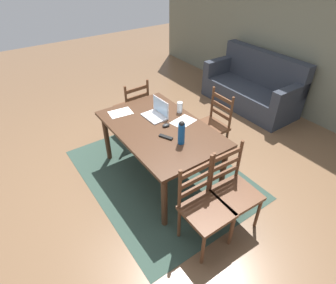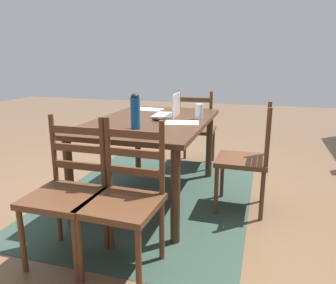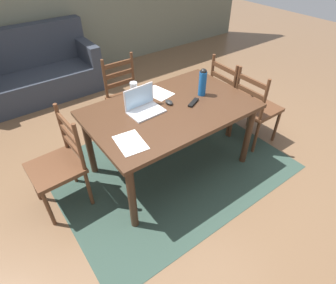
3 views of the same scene
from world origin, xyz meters
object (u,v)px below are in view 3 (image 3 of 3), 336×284
object	(u,v)px
dining_table	(170,115)
tv_remote	(193,103)
chair_far_head	(127,98)
chair_right_far	(230,94)
computer_mouse	(169,102)
chair_right_near	(255,108)
drinking_glass	(134,89)
couch	(36,73)
chair_left_far	(59,165)
laptop	(143,105)
water_bottle	(203,82)

from	to	relation	value
dining_table	tv_remote	distance (m)	0.26
chair_far_head	tv_remote	size ratio (longest dim) A/B	5.59
chair_right_far	computer_mouse	bearing A→B (deg)	-172.57
chair_right_near	computer_mouse	bearing A→B (deg)	165.54
chair_right_far	drinking_glass	distance (m)	1.32
dining_table	couch	size ratio (longest dim) A/B	0.89
chair_right_near	drinking_glass	bearing A→B (deg)	153.43
chair_right_near	tv_remote	world-z (taller)	chair_right_near
chair_left_far	laptop	distance (m)	0.93
dining_table	laptop	xyz separation A→B (m)	(-0.24, 0.11, 0.15)
chair_far_head	couch	size ratio (longest dim) A/B	0.53
dining_table	tv_remote	world-z (taller)	tv_remote
water_bottle	computer_mouse	size ratio (longest dim) A/B	2.85
laptop	drinking_glass	world-z (taller)	laptop
chair_right_far	computer_mouse	size ratio (longest dim) A/B	9.50
chair_far_head	laptop	size ratio (longest dim) A/B	2.88
chair_far_head	dining_table	bearing A→B (deg)	-90.01
chair_far_head	laptop	world-z (taller)	laptop
dining_table	chair_right_near	bearing A→B (deg)	-10.62
tv_remote	laptop	bearing A→B (deg)	42.95
chair_far_head	couch	distance (m)	1.79
couch	water_bottle	distance (m)	2.80
couch	dining_table	bearing A→B (deg)	-75.47
chair_right_far	laptop	size ratio (longest dim) A/B	2.88
drinking_glass	laptop	bearing A→B (deg)	-105.35
dining_table	computer_mouse	world-z (taller)	computer_mouse
dining_table	computer_mouse	xyz separation A→B (m)	(0.03, 0.07, 0.11)
computer_mouse	tv_remote	size ratio (longest dim) A/B	0.59
chair_left_far	computer_mouse	xyz separation A→B (m)	(1.12, -0.14, 0.32)
drinking_glass	computer_mouse	size ratio (longest dim) A/B	1.43
chair_far_head	water_bottle	world-z (taller)	water_bottle
dining_table	chair_far_head	distance (m)	0.91
chair_left_far	tv_remote	size ratio (longest dim) A/B	5.59
laptop	dining_table	bearing A→B (deg)	-25.89
couch	computer_mouse	bearing A→B (deg)	-74.36
chair_left_far	water_bottle	xyz separation A→B (m)	(1.50, -0.19, 0.45)
chair_right_near	laptop	distance (m)	1.41
dining_table	tv_remote	bearing A→B (deg)	-16.87
dining_table	water_bottle	distance (m)	0.48
chair_right_far	tv_remote	size ratio (longest dim) A/B	5.59
chair_left_far	couch	bearing A→B (deg)	79.50
computer_mouse	chair_far_head	bearing A→B (deg)	95.65
chair_far_head	water_bottle	xyz separation A→B (m)	(0.41, -0.87, 0.45)
chair_left_far	couch	size ratio (longest dim) A/B	0.53
chair_right_near	computer_mouse	distance (m)	1.14
laptop	computer_mouse	size ratio (longest dim) A/B	3.30
water_bottle	chair_right_far	bearing A→B (deg)	15.87
chair_far_head	tv_remote	bearing A→B (deg)	-76.42
couch	chair_left_far	bearing A→B (deg)	-100.50
chair_right_near	tv_remote	size ratio (longest dim) A/B	5.59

